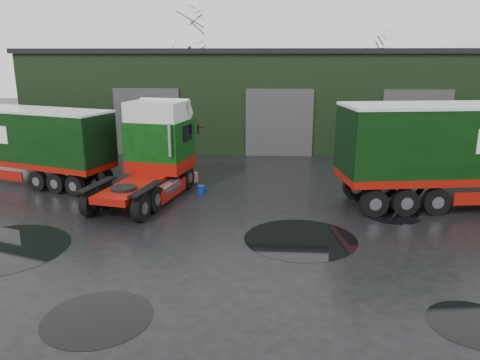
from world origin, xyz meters
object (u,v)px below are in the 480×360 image
Objects in this scene: warehouse at (278,95)px; hero_tractor at (141,154)px; wash_bucket at (201,189)px; trailer_left at (7,144)px; tree_back_b at (365,79)px; tree_back_a at (190,68)px.

warehouse reaches higher than hero_tractor.
hero_tractor is (-5.80, -15.50, -1.13)m from warehouse.
trailer_left is at bearing 169.85° from wash_bucket.
tree_back_b is (13.80, 25.50, 1.72)m from hero_tractor.
tree_back_a is at bearing 128.66° from warehouse.
warehouse is at bearing 75.96° from wash_bucket.
warehouse is 16.59m from hero_tractor.
hero_tractor is 8.05m from trailer_left.
trailer_left is 1.21× the size of tree_back_a.
tree_back_b is (16.00, 0.00, -1.00)m from tree_back_a.
tree_back_a is at bearing 180.00° from tree_back_b.
trailer_left is 9.99m from wash_bucket.
warehouse is 89.09× the size of wash_bucket.
hero_tractor is at bearing -118.43° from tree_back_b.
tree_back_a reaches higher than tree_back_b.
hero_tractor is 0.87× the size of tree_back_b.
wash_bucket is at bearing -104.04° from warehouse.
trailer_left is at bearing -133.40° from tree_back_b.
tree_back_b reaches higher than hero_tractor.
tree_back_b is at bearing 51.34° from warehouse.
warehouse is 18.25m from trailer_left.
trailer_left is 23.27m from tree_back_a.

